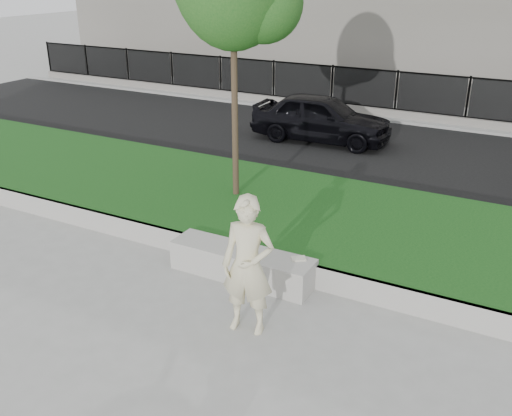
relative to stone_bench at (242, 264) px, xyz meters
The scene contains 10 objects.
ground 0.84m from the stone_bench, 91.67° to the right, with size 90.00×90.00×0.00m, color gray.
grass_bank 2.20m from the stone_bench, 90.61° to the left, with size 34.00×4.00×0.40m, color #0D3410.
grass_kerb 0.25m from the stone_bench, 95.54° to the left, with size 34.00×0.08×0.40m, color #9D9A93.
street 7.70m from the stone_bench, 90.17° to the left, with size 34.00×7.00×0.04m, color black.
far_pavement 12.20m from the stone_bench, 90.11° to the left, with size 34.00×3.00×0.12m, color gray.
iron_fence 11.20m from the stone_bench, 90.12° to the left, with size 32.00×0.30×1.50m.
stone_bench is the anchor object (origin of this frame).
man 1.60m from the stone_bench, 56.97° to the right, with size 0.72×0.47×1.98m, color beige.
book 0.97m from the stone_bench, ahead, with size 0.22×0.16×0.02m, color beige.
car_dark 7.96m from the stone_bench, 103.03° to the left, with size 1.59×3.94×1.34m, color black.
Camera 1 is at (4.03, -6.22, 4.68)m, focal length 40.00 mm.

